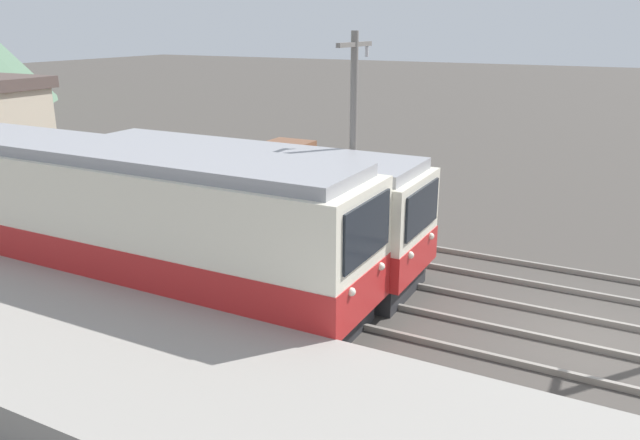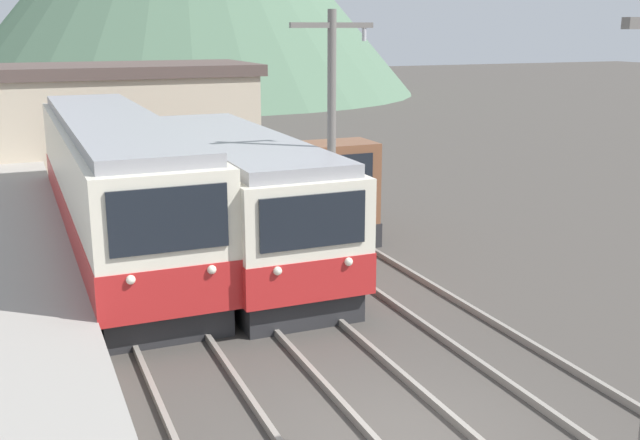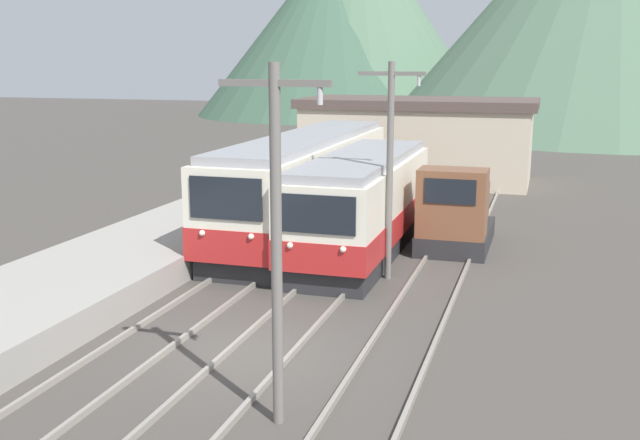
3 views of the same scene
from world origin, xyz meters
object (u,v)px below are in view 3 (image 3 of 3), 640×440
object	(u,v)px
catenary_mast_near	(277,234)
commuter_train_center	(362,208)
commuter_train_left	(306,188)
shunting_locomotive	(456,214)
catenary_mast_mid	(390,163)

from	to	relation	value
catenary_mast_near	commuter_train_center	bearing A→B (deg)	96.90
commuter_train_left	catenary_mast_near	bearing A→B (deg)	-73.86
commuter_train_left	commuter_train_center	distance (m)	3.71
commuter_train_left	shunting_locomotive	distance (m)	5.86
commuter_train_center	shunting_locomotive	bearing A→B (deg)	31.30
commuter_train_left	shunting_locomotive	world-z (taller)	commuter_train_left
commuter_train_left	catenary_mast_mid	xyz separation A→B (m)	(4.31, -5.13, 1.82)
commuter_train_left	shunting_locomotive	xyz separation A→B (m)	(5.80, -0.60, -0.55)
catenary_mast_near	catenary_mast_mid	bearing A→B (deg)	90.00
commuter_train_left	catenary_mast_mid	bearing A→B (deg)	-50.00
commuter_train_left	catenary_mast_near	size ratio (longest dim) A/B	2.30
commuter_train_center	catenary_mast_mid	xyz separation A→B (m)	(1.51, -2.71, 1.97)
catenary_mast_near	catenary_mast_mid	size ratio (longest dim) A/B	1.00
catenary_mast_near	shunting_locomotive	bearing A→B (deg)	84.04
shunting_locomotive	catenary_mast_mid	size ratio (longest dim) A/B	0.70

